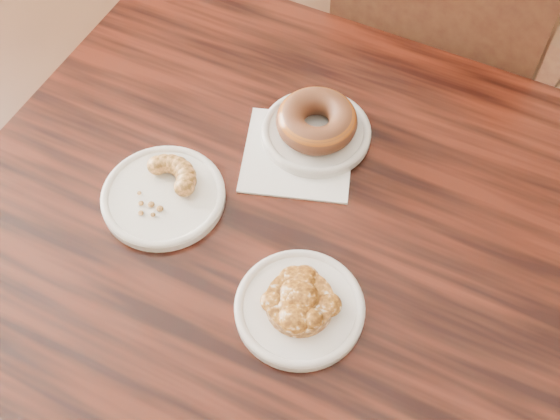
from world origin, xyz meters
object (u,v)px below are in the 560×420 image
Objects in this scene: glazed_donut at (317,121)px; apple_fritter at (300,301)px; cafe_table at (268,337)px; chair_far at (450,76)px; cruller_fragment at (161,189)px.

glazed_donut is 0.29m from apple_fritter.
chair_far reaches higher than cafe_table.
chair_far is 0.86m from apple_fritter.
glazed_donut is (-0.02, 0.18, 0.41)m from cafe_table.
cafe_table is 0.99× the size of chair_far.
chair_far is at bearing 96.08° from apple_fritter.
cruller_fragment is at bearing 81.49° from chair_far.
cruller_fragment is (-0.17, -0.74, 0.33)m from chair_far.
glazed_donut reaches higher than cruller_fragment.
apple_fritter is at bearing -43.31° from cafe_table.
cruller_fragment is at bearing -120.10° from glazed_donut.
glazed_donut reaches higher than cafe_table.
glazed_donut is 0.25m from cruller_fragment.
apple_fritter reaches higher than cruller_fragment.
apple_fritter reaches higher than cafe_table.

